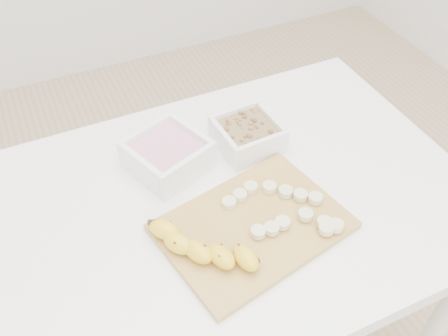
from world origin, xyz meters
name	(u,v)px	position (x,y,z in m)	size (l,w,h in m)	color
table	(230,227)	(0.00, 0.00, 0.65)	(1.00, 0.70, 0.75)	white
bowl_yogurt	(168,154)	(-0.08, 0.14, 0.79)	(0.19, 0.19, 0.07)	white
bowl_granola	(248,134)	(0.11, 0.13, 0.78)	(0.14, 0.14, 0.06)	white
cutting_board	(253,226)	(0.01, -0.09, 0.76)	(0.34, 0.24, 0.01)	#AC8442
banana	(205,247)	(-0.10, -0.11, 0.78)	(0.06, 0.21, 0.04)	gold
banana_slices	(285,209)	(0.08, -0.09, 0.77)	(0.19, 0.19, 0.02)	beige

